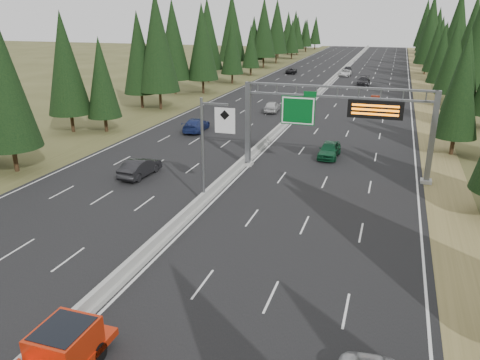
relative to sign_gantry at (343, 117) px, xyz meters
name	(u,v)px	position (x,y,z in m)	size (l,w,h in m)	color
road	(320,93)	(-8.92, 45.12, -5.23)	(32.00, 260.00, 0.08)	black
shoulder_right	(424,98)	(8.88, 45.12, -5.24)	(3.60, 260.00, 0.06)	olive
shoulder_left	(227,88)	(-26.72, 45.12, -5.24)	(3.60, 260.00, 0.06)	#41431F
median_barrier	(320,91)	(-8.92, 45.12, -4.85)	(0.70, 260.00, 0.85)	#9B9B96
sign_gantry	(343,117)	(0.00, 0.00, 0.00)	(16.75, 0.98, 7.80)	slate
hov_sign_pole	(210,144)	(-8.33, -9.92, -0.54)	(2.80, 0.50, 8.00)	slate
tree_row_right	(468,47)	(13.18, 34.76, 3.87)	(11.68, 240.61, 18.79)	black
tree_row_left	(181,43)	(-31.01, 34.03, 3.76)	(12.15, 240.08, 18.86)	black
red_pickup	(57,354)	(-7.42, -28.39, -4.09)	(2.17, 6.07, 1.98)	black
car_ahead_green	(329,150)	(-1.62, 5.12, -4.40)	(1.85, 4.61, 1.57)	#124E2D
car_ahead_dkred	(375,100)	(1.19, 36.37, -4.50)	(1.45, 4.17, 1.37)	#601B0D
car_ahead_dkgrey	(364,81)	(-2.17, 57.24, -4.37)	(2.30, 5.67, 1.64)	black
car_ahead_white	(345,73)	(-7.23, 70.85, -4.47)	(2.38, 5.17, 1.44)	white
car_ahead_far	(347,70)	(-7.42, 76.68, -4.38)	(1.91, 4.76, 1.62)	black
car_onc_near	(140,167)	(-16.63, -5.87, -4.39)	(1.68, 4.83, 1.59)	black
car_onc_blue	(196,125)	(-18.58, 11.06, -4.40)	(2.21, 5.45, 1.58)	navy
car_onc_white	(272,106)	(-12.78, 25.45, -4.40)	(1.87, 4.65, 1.58)	#B7B7B7
car_onc_far	(291,71)	(-19.99, 71.64, -4.51)	(2.26, 4.89, 1.36)	black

